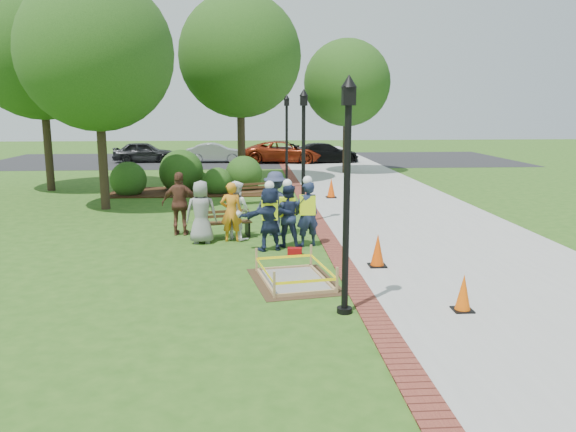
{
  "coord_description": "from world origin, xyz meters",
  "views": [
    {
      "loc": [
        -0.45,
        -12.68,
        3.73
      ],
      "look_at": [
        0.5,
        1.2,
        1.0
      ],
      "focal_mm": 35.0,
      "sensor_mm": 36.0,
      "label": 1
    }
  ],
  "objects": [
    {
      "name": "parked_car_d",
      "position": [
        4.61,
        24.7,
        0.0
      ],
      "size": [
        2.6,
        4.66,
        1.44
      ],
      "primitive_type": "imported",
      "rotation": [
        0.0,
        0.0,
        1.73
      ],
      "color": "black",
      "rests_on": "ground"
    },
    {
      "name": "tree_left",
      "position": [
        -5.77,
        8.11,
        5.53
      ],
      "size": [
        5.43,
        5.43,
        8.26
      ],
      "color": "#3D2D1E",
      "rests_on": "ground"
    },
    {
      "name": "shrub_c",
      "position": [
        -1.85,
        11.51,
        0.0
      ],
      "size": [
        1.23,
        1.23,
        1.23
      ],
      "primitive_type": "sphere",
      "color": "#1B4012",
      "rests_on": "ground"
    },
    {
      "name": "casual_person_c",
      "position": [
        -0.84,
        2.98,
        0.83
      ],
      "size": [
        0.63,
        0.62,
        1.67
      ],
      "color": "white",
      "rests_on": "ground"
    },
    {
      "name": "cone_far",
      "position": [
        2.89,
        10.02,
        0.39
      ],
      "size": [
        0.41,
        0.41,
        0.82
      ],
      "color": "black",
      "rests_on": "ground"
    },
    {
      "name": "bench_far",
      "position": [
        -0.31,
        8.93,
        0.25
      ],
      "size": [
        1.51,
        0.91,
        0.78
      ],
      "color": "#522E1C",
      "rests_on": "ground"
    },
    {
      "name": "wet_concrete_pad",
      "position": [
        0.48,
        -1.09,
        0.23
      ],
      "size": [
        2.07,
        2.56,
        0.55
      ],
      "color": "#47331E",
      "rests_on": "ground"
    },
    {
      "name": "casual_person_e",
      "position": [
        0.29,
        3.41,
        0.94
      ],
      "size": [
        0.69,
        0.57,
        1.87
      ],
      "color": "#2E3451",
      "rests_on": "ground"
    },
    {
      "name": "shrub_b",
      "position": [
        -3.52,
        12.69,
        0.0
      ],
      "size": [
        1.97,
        1.97,
        1.97
      ],
      "primitive_type": "sphere",
      "color": "#1B4012",
      "rests_on": "ground"
    },
    {
      "name": "lamp_near",
      "position": [
        1.25,
        -3.0,
        2.48
      ],
      "size": [
        0.28,
        0.28,
        4.26
      ],
      "color": "black",
      "rests_on": "ground"
    },
    {
      "name": "hivis_worker_b",
      "position": [
        1.07,
        2.01,
        0.95
      ],
      "size": [
        0.65,
        0.53,
        1.92
      ],
      "color": "#181D3E",
      "rests_on": "ground"
    },
    {
      "name": "tree_far",
      "position": [
        -9.38,
        13.01,
        6.18
      ],
      "size": [
        6.13,
        6.13,
        9.26
      ],
      "color": "#3D2D1E",
      "rests_on": "ground"
    },
    {
      "name": "hivis_worker_a",
      "position": [
        0.05,
        1.65,
        0.92
      ],
      "size": [
        0.61,
        0.46,
        1.84
      ],
      "color": "#1A1E44",
      "rests_on": "ground"
    },
    {
      "name": "casual_person_d",
      "position": [
        -2.49,
        3.62,
        0.93
      ],
      "size": [
        0.63,
        0.43,
        1.86
      ],
      "color": "brown",
      "rests_on": "ground"
    },
    {
      "name": "casual_person_b",
      "position": [
        -0.98,
        2.73,
        0.83
      ],
      "size": [
        0.54,
        0.35,
        1.67
      ],
      "color": "orange",
      "rests_on": "ground"
    },
    {
      "name": "lamp_mid",
      "position": [
        1.25,
        5.0,
        2.48
      ],
      "size": [
        0.28,
        0.28,
        4.26
      ],
      "color": "black",
      "rests_on": "ground"
    },
    {
      "name": "shrub_e",
      "position": [
        -2.7,
        12.84,
        0.0
      ],
      "size": [
        0.88,
        0.88,
        0.88
      ],
      "primitive_type": "sphere",
      "color": "#1B4012",
      "rests_on": "ground"
    },
    {
      "name": "bench_near",
      "position": [
        -1.13,
        3.24,
        0.24
      ],
      "size": [
        1.48,
        0.79,
        0.76
      ],
      "color": "brown",
      "rests_on": "ground"
    },
    {
      "name": "tree_back",
      "position": [
        -0.85,
        15.41,
        6.1
      ],
      "size": [
        5.93,
        5.93,
        9.08
      ],
      "color": "#3D2D1E",
      "rests_on": "ground"
    },
    {
      "name": "parking_lot",
      "position": [
        0.0,
        27.0,
        0.0
      ],
      "size": [
        36.0,
        12.0,
        0.01
      ],
      "primitive_type": "cube",
      "color": "black",
      "rests_on": "ground"
    },
    {
      "name": "lamp_far",
      "position": [
        1.25,
        13.0,
        2.48
      ],
      "size": [
        0.28,
        0.28,
        4.26
      ],
      "color": "black",
      "rests_on": "ground"
    },
    {
      "name": "shrub_a",
      "position": [
        -5.61,
        11.45,
        0.0
      ],
      "size": [
        1.54,
        1.54,
        1.54
      ],
      "primitive_type": "sphere",
      "color": "#1B4012",
      "rests_on": "ground"
    },
    {
      "name": "shrub_d",
      "position": [
        -0.72,
        12.62,
        0.0
      ],
      "size": [
        1.67,
        1.67,
        1.67
      ],
      "primitive_type": "sphere",
      "color": "#1B4012",
      "rests_on": "ground"
    },
    {
      "name": "tree_right",
      "position": [
        4.97,
        18.82,
        4.98
      ],
      "size": [
        4.77,
        4.77,
        7.38
      ],
      "color": "#3D2D1E",
      "rests_on": "ground"
    },
    {
      "name": "casual_person_a",
      "position": [
        -1.8,
        2.58,
        0.87
      ],
      "size": [
        0.57,
        0.37,
        1.74
      ],
      "color": "gray",
      "rests_on": "ground"
    },
    {
      "name": "ground",
      "position": [
        0.0,
        0.0,
        0.0
      ],
      "size": [
        100.0,
        100.0,
        0.0
      ],
      "primitive_type": "plane",
      "color": "#285116",
      "rests_on": "ground"
    },
    {
      "name": "sidewalk",
      "position": [
        5.0,
        10.0,
        0.01
      ],
      "size": [
        6.0,
        60.0,
        0.02
      ],
      "primitive_type": "cube",
      "color": "#9E9E99",
      "rests_on": "ground"
    },
    {
      "name": "parked_car_a",
      "position": [
        -7.52,
        25.8,
        0.0
      ],
      "size": [
        2.36,
        4.8,
        1.52
      ],
      "primitive_type": "imported",
      "rotation": [
        0.0,
        0.0,
        1.64
      ],
      "color": "black",
      "rests_on": "ground"
    },
    {
      "name": "hivis_worker_c",
      "position": [
        0.54,
        2.03,
        0.91
      ],
      "size": [
        0.6,
        0.46,
        1.84
      ],
      "color": "#17243D",
      "rests_on": "ground"
    },
    {
      "name": "cone_front",
      "position": [
        3.44,
        -3.09,
        0.34
      ],
      "size": [
        0.36,
        0.36,
        0.72
      ],
      "color": "black",
      "rests_on": "ground"
    },
    {
      "name": "cone_back",
      "position": [
        2.52,
        -0.09,
        0.38
      ],
      "size": [
        0.4,
        0.4,
        0.8
      ],
      "color": "black",
      "rests_on": "ground"
    },
    {
      "name": "parked_car_b",
      "position": [
        -2.72,
        25.38,
        0.0
      ],
      "size": [
        1.9,
        4.31,
        1.4
      ],
      "primitive_type": "imported",
      "rotation": [
        0.0,
        0.0,
        1.58
      ],
      "color": "#A1A1A5",
      "rests_on": "ground"
    },
    {
      "name": "toolbox",
      "position": [
        0.67,
        1.14,
        0.09
      ],
      "size": [
        0.39,
        0.25,
        0.18
      ],
      "primitive_type": "cube",
      "rotation": [
        0.0,
        0.0,
        -0.16
      ],
      "color": "maroon",
      "rests_on": "ground"
    },
    {
      "name": "parked_car_c",
      "position": [
        1.87,
        24.85,
        0.0
      ],
      "size": [
        2.66,
        5.07,
        1.58
      ],
      "primitive_type": "imported",
      "rotation": [
        0.0,
        0.0,
        1.46
      ],
      "color": "maroon",
      "rests_on": "ground"
    },
    {
      "name": "brick_edging",
      "position": [
        1.75,
        10.0,
        0.01
      ],
      "size": [
        0.5,
        60.0,
        0.03
      ],
      "primitive_type": "cube",
      "color": "maroon",
      "rests_on": "ground"
    },
    {
      "name": "mulch_bed",
      "position": [
        -3.0,
        12.0,
        0.02
      ],
      "size": [
        7.0,
        3.0,
        0.05
      ],
      "primitive_type": "cube",
      "color": "#381E0F",
      "rests_on": "ground"
    }
  ]
}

